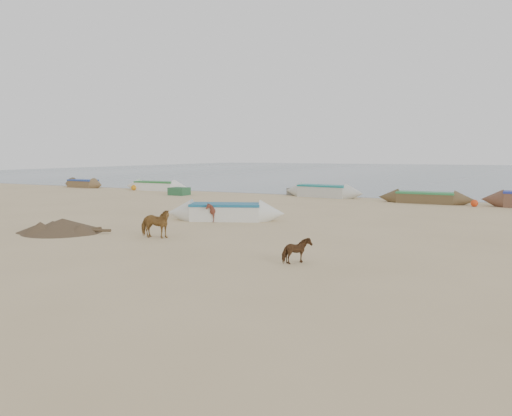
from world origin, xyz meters
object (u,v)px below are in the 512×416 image
at_px(calf_front, 215,212).
at_px(calf_right, 297,251).
at_px(cow_adult, 155,224).
at_px(near_canoe, 226,212).

distance_m(calf_front, calf_right, 9.67).
bearing_deg(calf_front, calf_right, 15.30).
bearing_deg(cow_adult, near_canoe, -8.80).
distance_m(cow_adult, near_canoe, 5.68).
height_order(calf_right, near_canoe, near_canoe).
bearing_deg(calf_right, calf_front, 56.52).
xyz_separation_m(calf_front, calf_right, (6.93, -6.75, -0.09)).
distance_m(calf_right, near_canoe, 10.04).
height_order(calf_front, calf_right, calf_front).
height_order(cow_adult, calf_right, cow_adult).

